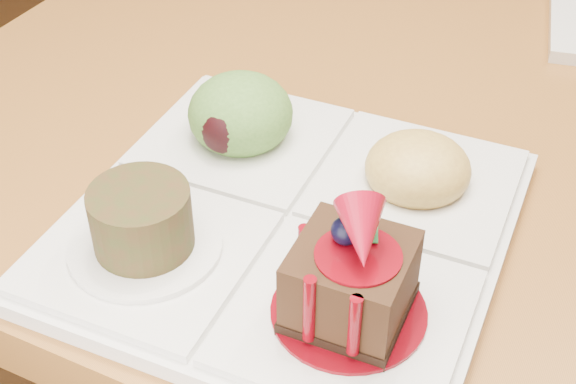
% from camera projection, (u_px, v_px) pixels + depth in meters
% --- Properties ---
extents(ground, '(6.00, 6.00, 0.00)m').
position_uv_depth(ground, '(526.00, 310.00, 1.49)').
color(ground, '#553618').
extents(sampler_plate, '(0.29, 0.29, 0.11)m').
position_uv_depth(sampler_plate, '(288.00, 203.00, 0.52)').
color(sampler_plate, silver).
rests_on(sampler_plate, dining_table).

